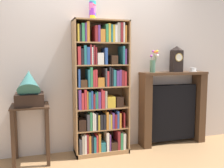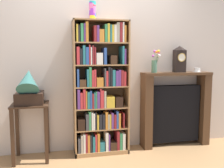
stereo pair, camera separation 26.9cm
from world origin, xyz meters
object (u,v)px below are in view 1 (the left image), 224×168
object	(u,v)px
gramophone	(29,89)
teacup_with_saucer	(193,70)
mantel_clock	(177,59)
flower_vase	(153,63)
side_table_left	(31,122)
cup_stack	(92,11)
bookshelf	(100,92)
fireplace_mantel	(172,109)

from	to	relation	value
gramophone	teacup_with_saucer	size ratio (longest dim) A/B	3.88
gramophone	mantel_clock	size ratio (longest dim) A/B	1.34
mantel_clock	flower_vase	bearing A→B (deg)	-179.64
side_table_left	teacup_with_saucer	xyz separation A→B (m)	(2.47, 0.08, 0.63)
side_table_left	teacup_with_saucer	size ratio (longest dim) A/B	5.58
teacup_with_saucer	side_table_left	bearing A→B (deg)	-178.10
mantel_clock	teacup_with_saucer	bearing A→B (deg)	0.42
cup_stack	gramophone	distance (m)	1.34
cup_stack	mantel_clock	world-z (taller)	cup_stack
bookshelf	teacup_with_saucer	world-z (taller)	bookshelf
flower_vase	mantel_clock	bearing A→B (deg)	0.36
side_table_left	mantel_clock	xyz separation A→B (m)	(2.17, 0.08, 0.80)
gramophone	fireplace_mantel	world-z (taller)	gramophone
fireplace_mantel	mantel_clock	world-z (taller)	mantel_clock
bookshelf	fireplace_mantel	xyz separation A→B (m)	(1.19, 0.07, -0.32)
side_table_left	mantel_clock	size ratio (longest dim) A/B	1.92
bookshelf	mantel_clock	xyz separation A→B (m)	(1.23, 0.04, 0.46)
side_table_left	gramophone	distance (m)	0.44
gramophone	side_table_left	bearing A→B (deg)	90.00
gramophone	mantel_clock	bearing A→B (deg)	3.52
cup_stack	side_table_left	bearing A→B (deg)	-173.78
flower_vase	teacup_with_saucer	distance (m)	0.70
side_table_left	mantel_clock	bearing A→B (deg)	2.10
bookshelf	mantel_clock	distance (m)	1.31
fireplace_mantel	mantel_clock	bearing A→B (deg)	-31.66
side_table_left	flower_vase	xyz separation A→B (m)	(1.77, 0.08, 0.75)
cup_stack	teacup_with_saucer	size ratio (longest dim) A/B	1.88
gramophone	fireplace_mantel	xyz separation A→B (m)	(2.13, 0.16, -0.42)
teacup_with_saucer	bookshelf	bearing A→B (deg)	-178.36
gramophone	flower_vase	xyz separation A→B (m)	(1.77, 0.13, 0.31)
mantel_clock	flower_vase	xyz separation A→B (m)	(-0.39, -0.00, -0.05)
side_table_left	mantel_clock	distance (m)	2.31
bookshelf	gramophone	distance (m)	0.95
side_table_left	flower_vase	distance (m)	1.93
side_table_left	fireplace_mantel	world-z (taller)	fireplace_mantel
cup_stack	fireplace_mantel	bearing A→B (deg)	0.50
gramophone	bookshelf	bearing A→B (deg)	5.57
side_table_left	flower_vase	bearing A→B (deg)	2.49
fireplace_mantel	mantel_clock	size ratio (longest dim) A/B	2.88
mantel_clock	bookshelf	bearing A→B (deg)	-178.06
mantel_clock	teacup_with_saucer	size ratio (longest dim) A/B	2.90
cup_stack	gramophone	size ratio (longest dim) A/B	0.48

